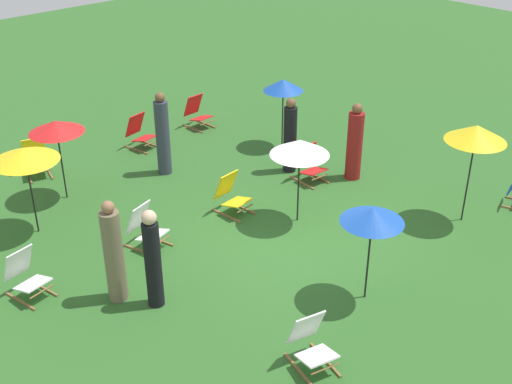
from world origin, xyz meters
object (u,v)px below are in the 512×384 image
deckchair_4 (140,133)px  person_4 (290,137)px  deckchair_7 (311,344)px  person_1 (355,144)px  deckchair_5 (309,164)px  umbrella_2 (283,85)px  deckchair_9 (36,159)px  person_2 (153,260)px  person_3 (163,136)px  deckchair_3 (145,228)px  person_0 (114,254)px  umbrella_4 (56,127)px  deckchair_0 (197,113)px  umbrella_3 (300,147)px  deckchair_6 (231,195)px  umbrella_1 (373,216)px  umbrella_5 (476,133)px  deckchair_1 (26,275)px  umbrella_0 (25,155)px

deckchair_4 → person_4: (1.67, -3.33, 0.44)m
deckchair_4 → deckchair_7: 8.18m
person_4 → person_1: bearing=143.9°
deckchair_5 → person_4: 0.74m
umbrella_2 → deckchair_5: bearing=-118.0°
deckchair_9 → person_2: (-0.82, -5.55, 0.47)m
person_3 → deckchair_3: bearing=75.3°
deckchair_4 → person_0: 5.91m
umbrella_4 → deckchair_0: bearing=14.1°
deckchair_4 → umbrella_3: (0.22, -4.94, 1.18)m
deckchair_6 → umbrella_1: size_ratio=0.51×
deckchair_3 → person_4: (4.09, 0.34, 0.44)m
umbrella_2 → person_3: size_ratio=0.89×
umbrella_1 → person_1: (3.17, 2.83, -0.72)m
deckchair_0 → umbrella_1: size_ratio=0.51×
umbrella_5 → person_2: (-5.84, 1.96, -0.98)m
person_3 → person_2: bearing=80.1°
umbrella_3 → person_4: bearing=48.0°
deckchair_3 → umbrella_2: size_ratio=0.52×
person_2 → deckchair_1: bearing=-139.7°
deckchair_6 → umbrella_3: size_ratio=0.49×
deckchair_0 → person_4: person_4 is taller
deckchair_0 → deckchair_5: 4.00m
umbrella_0 → person_3: 3.32m
person_1 → person_3: person_3 is taller
deckchair_3 → person_0: person_0 is taller
person_0 → person_3: size_ratio=0.95×
deckchair_1 → umbrella_2: umbrella_2 is taller
umbrella_5 → person_3: 6.42m
deckchair_5 → umbrella_0: bearing=163.4°
umbrella_4 → umbrella_1: bearing=-74.1°
deckchair_4 → umbrella_1: (-0.76, -7.36, 1.15)m
deckchair_1 → umbrella_0: 2.32m
deckchair_9 → umbrella_5: 9.15m
deckchair_5 → umbrella_4: bearing=150.3°
umbrella_0 → deckchair_7: bearing=-79.6°
deckchair_5 → person_2: bearing=-160.8°
deckchair_1 → deckchair_7: (2.12, -4.23, 0.00)m
deckchair_3 → deckchair_6: size_ratio=1.04×
person_0 → person_1: size_ratio=1.04×
deckchair_0 → umbrella_1: (-2.56, -7.42, 1.15)m
umbrella_4 → person_4: 4.87m
umbrella_1 → person_4: 4.75m
person_3 → deckchair_0: bearing=-116.2°
deckchair_6 → deckchair_3: bearing=170.6°
deckchair_0 → person_4: size_ratio=0.49×
person_2 → deckchair_5: bearing=104.8°
deckchair_4 → person_4: person_4 is taller
umbrella_5 → person_2: size_ratio=1.16×
deckchair_5 → umbrella_3: umbrella_3 is taller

